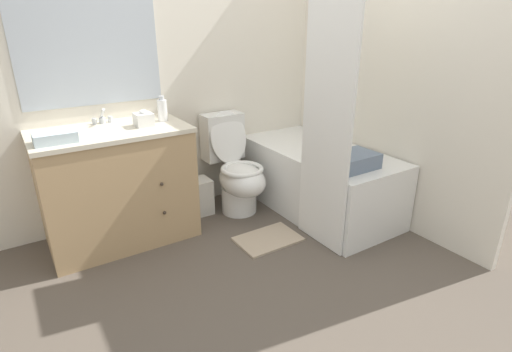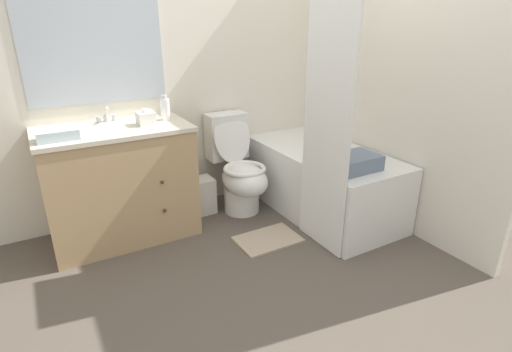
{
  "view_description": "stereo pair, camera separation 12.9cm",
  "coord_description": "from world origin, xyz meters",
  "px_view_note": "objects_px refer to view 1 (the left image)",
  "views": [
    {
      "loc": [
        -1.28,
        -1.51,
        1.55
      ],
      "look_at": [
        0.13,
        0.69,
        0.5
      ],
      "focal_mm": 28.0,
      "sensor_mm": 36.0,
      "label": 1
    },
    {
      "loc": [
        -1.17,
        -1.58,
        1.55
      ],
      "look_at": [
        0.13,
        0.69,
        0.5
      ],
      "focal_mm": 28.0,
      "sensor_mm": 36.0,
      "label": 2
    }
  ],
  "objects_px": {
    "sink_faucet": "(102,119)",
    "soap_dispenser": "(162,110)",
    "bath_towel_folded": "(352,161)",
    "wastebasket": "(198,197)",
    "bathtub": "(318,179)",
    "toilet": "(236,170)",
    "vanity_cabinet": "(117,185)",
    "hand_towel_folded": "(55,137)",
    "tissue_box": "(144,119)",
    "bath_mat": "(268,239)"
  },
  "relations": [
    {
      "from": "wastebasket",
      "to": "bathtub",
      "type": "bearing_deg",
      "value": -27.52
    },
    {
      "from": "wastebasket",
      "to": "soap_dispenser",
      "type": "distance_m",
      "value": 0.81
    },
    {
      "from": "vanity_cabinet",
      "to": "tissue_box",
      "type": "xyz_separation_m",
      "value": [
        0.23,
        -0.04,
        0.46
      ]
    },
    {
      "from": "vanity_cabinet",
      "to": "sink_faucet",
      "type": "bearing_deg",
      "value": 90.0
    },
    {
      "from": "bath_towel_folded",
      "to": "soap_dispenser",
      "type": "bearing_deg",
      "value": 139.68
    },
    {
      "from": "soap_dispenser",
      "to": "toilet",
      "type": "bearing_deg",
      "value": -7.26
    },
    {
      "from": "wastebasket",
      "to": "sink_faucet",
      "type": "bearing_deg",
      "value": 168.75
    },
    {
      "from": "hand_towel_folded",
      "to": "bath_towel_folded",
      "type": "height_order",
      "value": "hand_towel_folded"
    },
    {
      "from": "toilet",
      "to": "tissue_box",
      "type": "xyz_separation_m",
      "value": [
        -0.72,
        0.0,
        0.53
      ]
    },
    {
      "from": "soap_dispenser",
      "to": "hand_towel_folded",
      "type": "distance_m",
      "value": 0.76
    },
    {
      "from": "sink_faucet",
      "to": "hand_towel_folded",
      "type": "height_order",
      "value": "sink_faucet"
    },
    {
      "from": "toilet",
      "to": "hand_towel_folded",
      "type": "bearing_deg",
      "value": -175.79
    },
    {
      "from": "bath_mat",
      "to": "toilet",
      "type": "bearing_deg",
      "value": 83.55
    },
    {
      "from": "bath_mat",
      "to": "vanity_cabinet",
      "type": "bearing_deg",
      "value": 144.82
    },
    {
      "from": "hand_towel_folded",
      "to": "bath_towel_folded",
      "type": "bearing_deg",
      "value": -22.01
    },
    {
      "from": "toilet",
      "to": "tissue_box",
      "type": "height_order",
      "value": "tissue_box"
    },
    {
      "from": "vanity_cabinet",
      "to": "sink_faucet",
      "type": "height_order",
      "value": "sink_faucet"
    },
    {
      "from": "bathtub",
      "to": "bath_towel_folded",
      "type": "distance_m",
      "value": 0.56
    },
    {
      "from": "sink_faucet",
      "to": "bath_towel_folded",
      "type": "height_order",
      "value": "sink_faucet"
    },
    {
      "from": "bathtub",
      "to": "toilet",
      "type": "bearing_deg",
      "value": 148.21
    },
    {
      "from": "wastebasket",
      "to": "vanity_cabinet",
      "type": "bearing_deg",
      "value": -174.88
    },
    {
      "from": "vanity_cabinet",
      "to": "bath_towel_folded",
      "type": "distance_m",
      "value": 1.69
    },
    {
      "from": "hand_towel_folded",
      "to": "sink_faucet",
      "type": "bearing_deg",
      "value": 42.86
    },
    {
      "from": "sink_faucet",
      "to": "soap_dispenser",
      "type": "relative_size",
      "value": 0.78
    },
    {
      "from": "vanity_cabinet",
      "to": "hand_towel_folded",
      "type": "xyz_separation_m",
      "value": [
        -0.35,
        -0.14,
        0.44
      ]
    },
    {
      "from": "wastebasket",
      "to": "soap_dispenser",
      "type": "height_order",
      "value": "soap_dispenser"
    },
    {
      "from": "toilet",
      "to": "vanity_cabinet",
      "type": "bearing_deg",
      "value": 177.23
    },
    {
      "from": "tissue_box",
      "to": "bath_mat",
      "type": "bearing_deg",
      "value": -41.45
    },
    {
      "from": "vanity_cabinet",
      "to": "toilet",
      "type": "bearing_deg",
      "value": -2.77
    },
    {
      "from": "hand_towel_folded",
      "to": "soap_dispenser",
      "type": "bearing_deg",
      "value": 12.7
    },
    {
      "from": "toilet",
      "to": "soap_dispenser",
      "type": "bearing_deg",
      "value": 172.74
    },
    {
      "from": "soap_dispenser",
      "to": "bath_mat",
      "type": "bearing_deg",
      "value": -52.66
    },
    {
      "from": "tissue_box",
      "to": "hand_towel_folded",
      "type": "height_order",
      "value": "tissue_box"
    },
    {
      "from": "hand_towel_folded",
      "to": "bath_mat",
      "type": "height_order",
      "value": "hand_towel_folded"
    },
    {
      "from": "wastebasket",
      "to": "tissue_box",
      "type": "xyz_separation_m",
      "value": [
        -0.41,
        -0.1,
        0.74
      ]
    },
    {
      "from": "bathtub",
      "to": "soap_dispenser",
      "type": "xyz_separation_m",
      "value": [
        -1.15,
        0.44,
        0.65
      ]
    },
    {
      "from": "bath_mat",
      "to": "bath_towel_folded",
      "type": "bearing_deg",
      "value": -23.57
    },
    {
      "from": "wastebasket",
      "to": "bath_towel_folded",
      "type": "bearing_deg",
      "value": -49.08
    },
    {
      "from": "tissue_box",
      "to": "bath_mat",
      "type": "relative_size",
      "value": 0.27
    },
    {
      "from": "toilet",
      "to": "hand_towel_folded",
      "type": "distance_m",
      "value": 1.4
    },
    {
      "from": "soap_dispenser",
      "to": "wastebasket",
      "type": "bearing_deg",
      "value": 7.29
    },
    {
      "from": "vanity_cabinet",
      "to": "tissue_box",
      "type": "bearing_deg",
      "value": -10.53
    },
    {
      "from": "wastebasket",
      "to": "tissue_box",
      "type": "relative_size",
      "value": 2.44
    },
    {
      "from": "sink_faucet",
      "to": "soap_dispenser",
      "type": "height_order",
      "value": "soap_dispenser"
    },
    {
      "from": "wastebasket",
      "to": "hand_towel_folded",
      "type": "xyz_separation_m",
      "value": [
        -0.99,
        -0.2,
        0.72
      ]
    },
    {
      "from": "vanity_cabinet",
      "to": "toilet",
      "type": "height_order",
      "value": "vanity_cabinet"
    },
    {
      "from": "hand_towel_folded",
      "to": "bath_towel_folded",
      "type": "relative_size",
      "value": 0.7
    },
    {
      "from": "wastebasket",
      "to": "tissue_box",
      "type": "bearing_deg",
      "value": -166.48
    },
    {
      "from": "sink_faucet",
      "to": "soap_dispenser",
      "type": "distance_m",
      "value": 0.42
    },
    {
      "from": "bath_mat",
      "to": "soap_dispenser",
      "type": "bearing_deg",
      "value": 127.34
    }
  ]
}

